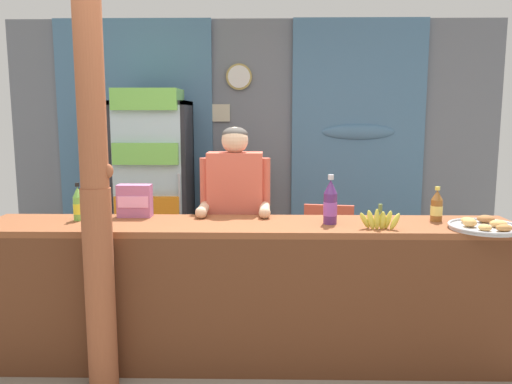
{
  "coord_description": "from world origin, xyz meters",
  "views": [
    {
      "loc": [
        0.12,
        -2.81,
        1.62
      ],
      "look_at": [
        0.05,
        0.72,
        1.08
      ],
      "focal_mm": 36.07,
      "sensor_mm": 36.0,
      "label": 1
    }
  ],
  "objects_px": {
    "timber_post": "(96,197)",
    "drink_fridge": "(153,176)",
    "stall_counter": "(249,281)",
    "snack_box_wafer": "(135,201)",
    "bottle_shelf_rack": "(237,212)",
    "shopkeeper": "(235,207)",
    "soda_bottle_iced_tea": "(437,207)",
    "pastry_tray": "(485,226)",
    "soda_bottle_lime_soda": "(78,204)",
    "banana_bunch": "(380,220)",
    "soda_bottle_grape_soda": "(330,203)",
    "plastic_lawn_chair": "(329,244)"
  },
  "relations": [
    {
      "from": "drink_fridge",
      "to": "shopkeeper",
      "type": "xyz_separation_m",
      "value": [
        0.89,
        -1.36,
        -0.06
      ]
    },
    {
      "from": "bottle_shelf_rack",
      "to": "pastry_tray",
      "type": "height_order",
      "value": "bottle_shelf_rack"
    },
    {
      "from": "soda_bottle_grape_soda",
      "to": "snack_box_wafer",
      "type": "distance_m",
      "value": 1.31
    },
    {
      "from": "drink_fridge",
      "to": "soda_bottle_iced_tea",
      "type": "bearing_deg",
      "value": -37.17
    },
    {
      "from": "shopkeeper",
      "to": "soda_bottle_iced_tea",
      "type": "relative_size",
      "value": 6.74
    },
    {
      "from": "soda_bottle_grape_soda",
      "to": "banana_bunch",
      "type": "distance_m",
      "value": 0.33
    },
    {
      "from": "timber_post",
      "to": "pastry_tray",
      "type": "relative_size",
      "value": 5.51
    },
    {
      "from": "drink_fridge",
      "to": "snack_box_wafer",
      "type": "distance_m",
      "value": 1.6
    },
    {
      "from": "bottle_shelf_rack",
      "to": "snack_box_wafer",
      "type": "distance_m",
      "value": 1.94
    },
    {
      "from": "timber_post",
      "to": "banana_bunch",
      "type": "height_order",
      "value": "timber_post"
    },
    {
      "from": "plastic_lawn_chair",
      "to": "soda_bottle_lime_soda",
      "type": "relative_size",
      "value": 3.45
    },
    {
      "from": "pastry_tray",
      "to": "drink_fridge",
      "type": "bearing_deg",
      "value": 141.7
    },
    {
      "from": "bottle_shelf_rack",
      "to": "soda_bottle_grape_soda",
      "type": "distance_m",
      "value": 2.16
    },
    {
      "from": "timber_post",
      "to": "drink_fridge",
      "type": "xyz_separation_m",
      "value": [
        -0.14,
        2.14,
        -0.14
      ]
    },
    {
      "from": "timber_post",
      "to": "pastry_tray",
      "type": "bearing_deg",
      "value": 5.24
    },
    {
      "from": "plastic_lawn_chair",
      "to": "shopkeeper",
      "type": "height_order",
      "value": "shopkeeper"
    },
    {
      "from": "timber_post",
      "to": "shopkeeper",
      "type": "xyz_separation_m",
      "value": [
        0.75,
        0.78,
        -0.2
      ]
    },
    {
      "from": "stall_counter",
      "to": "shopkeeper",
      "type": "bearing_deg",
      "value": 102.27
    },
    {
      "from": "soda_bottle_iced_tea",
      "to": "snack_box_wafer",
      "type": "distance_m",
      "value": 2.0
    },
    {
      "from": "timber_post",
      "to": "soda_bottle_iced_tea",
      "type": "relative_size",
      "value": 10.61
    },
    {
      "from": "banana_bunch",
      "to": "drink_fridge",
      "type": "bearing_deg",
      "value": 133.06
    },
    {
      "from": "stall_counter",
      "to": "bottle_shelf_rack",
      "type": "distance_m",
      "value": 2.11
    },
    {
      "from": "snack_box_wafer",
      "to": "soda_bottle_grape_soda",
      "type": "bearing_deg",
      "value": -8.87
    },
    {
      "from": "bottle_shelf_rack",
      "to": "shopkeeper",
      "type": "bearing_deg",
      "value": -87.33
    },
    {
      "from": "bottle_shelf_rack",
      "to": "pastry_tray",
      "type": "xyz_separation_m",
      "value": [
        1.62,
        -2.14,
        0.33
      ]
    },
    {
      "from": "soda_bottle_lime_soda",
      "to": "soda_bottle_grape_soda",
      "type": "bearing_deg",
      "value": -2.74
    },
    {
      "from": "bottle_shelf_rack",
      "to": "plastic_lawn_chair",
      "type": "distance_m",
      "value": 1.18
    },
    {
      "from": "drink_fridge",
      "to": "bottle_shelf_rack",
      "type": "distance_m",
      "value": 0.94
    },
    {
      "from": "shopkeeper",
      "to": "soda_bottle_grape_soda",
      "type": "bearing_deg",
      "value": -33.98
    },
    {
      "from": "bottle_shelf_rack",
      "to": "snack_box_wafer",
      "type": "bearing_deg",
      "value": -108.35
    },
    {
      "from": "soda_bottle_grape_soda",
      "to": "drink_fridge",
      "type": "bearing_deg",
      "value": 130.45
    },
    {
      "from": "snack_box_wafer",
      "to": "pastry_tray",
      "type": "xyz_separation_m",
      "value": [
        2.22,
        -0.35,
        -0.09
      ]
    },
    {
      "from": "timber_post",
      "to": "drink_fridge",
      "type": "height_order",
      "value": "timber_post"
    },
    {
      "from": "timber_post",
      "to": "pastry_tray",
      "type": "distance_m",
      "value": 2.32
    },
    {
      "from": "soda_bottle_lime_soda",
      "to": "banana_bunch",
      "type": "relative_size",
      "value": 0.96
    },
    {
      "from": "soda_bottle_grape_soda",
      "to": "snack_box_wafer",
      "type": "relative_size",
      "value": 1.39
    },
    {
      "from": "shopkeeper",
      "to": "pastry_tray",
      "type": "relative_size",
      "value": 3.51
    },
    {
      "from": "stall_counter",
      "to": "snack_box_wafer",
      "type": "height_order",
      "value": "snack_box_wafer"
    },
    {
      "from": "soda_bottle_lime_soda",
      "to": "snack_box_wafer",
      "type": "height_order",
      "value": "soda_bottle_lime_soda"
    },
    {
      "from": "shopkeeper",
      "to": "soda_bottle_lime_soda",
      "type": "distance_m",
      "value": 1.07
    },
    {
      "from": "plastic_lawn_chair",
      "to": "shopkeeper",
      "type": "distance_m",
      "value": 1.18
    },
    {
      "from": "timber_post",
      "to": "soda_bottle_grape_soda",
      "type": "distance_m",
      "value": 1.42
    },
    {
      "from": "plastic_lawn_chair",
      "to": "soda_bottle_lime_soda",
      "type": "distance_m",
      "value": 2.17
    },
    {
      "from": "drink_fridge",
      "to": "soda_bottle_grape_soda",
      "type": "distance_m",
      "value": 2.34
    },
    {
      "from": "plastic_lawn_chair",
      "to": "soda_bottle_grape_soda",
      "type": "relative_size",
      "value": 2.73
    },
    {
      "from": "soda_bottle_lime_soda",
      "to": "banana_bunch",
      "type": "xyz_separation_m",
      "value": [
        1.92,
        -0.23,
        -0.05
      ]
    },
    {
      "from": "soda_bottle_lime_soda",
      "to": "shopkeeper",
      "type": "bearing_deg",
      "value": 18.89
    },
    {
      "from": "soda_bottle_lime_soda",
      "to": "pastry_tray",
      "type": "bearing_deg",
      "value": -5.01
    },
    {
      "from": "soda_bottle_iced_tea",
      "to": "banana_bunch",
      "type": "height_order",
      "value": "soda_bottle_iced_tea"
    },
    {
      "from": "stall_counter",
      "to": "soda_bottle_iced_tea",
      "type": "height_order",
      "value": "soda_bottle_iced_tea"
    }
  ]
}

